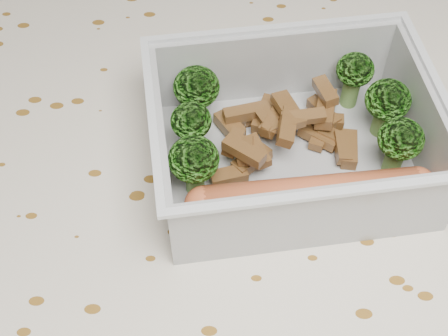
{
  "coord_description": "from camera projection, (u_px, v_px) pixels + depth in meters",
  "views": [
    {
      "loc": [
        0.0,
        -0.23,
        1.08
      ],
      "look_at": [
        -0.0,
        0.0,
        0.78
      ],
      "focal_mm": 50.0,
      "sensor_mm": 36.0,
      "label": 1
    }
  ],
  "objects": [
    {
      "name": "dining_table",
      "position": [
        225.0,
        260.0,
        0.47
      ],
      "size": [
        1.4,
        0.9,
        0.75
      ],
      "color": "brown",
      "rests_on": "ground"
    },
    {
      "name": "tablecloth",
      "position": [
        225.0,
        225.0,
        0.43
      ],
      "size": [
        1.46,
        0.96,
        0.19
      ],
      "color": "beige",
      "rests_on": "dining_table"
    },
    {
      "name": "lunch_container",
      "position": [
        292.0,
        144.0,
        0.4
      ],
      "size": [
        0.2,
        0.16,
        0.06
      ],
      "color": "silver",
      "rests_on": "tablecloth"
    },
    {
      "name": "broccoli_florets",
      "position": [
        284.0,
        116.0,
        0.4
      ],
      "size": [
        0.16,
        0.1,
        0.04
      ],
      "color": "#608C3F",
      "rests_on": "lunch_container"
    },
    {
      "name": "meat_pile",
      "position": [
        286.0,
        128.0,
        0.41
      ],
      "size": [
        0.1,
        0.08,
        0.03
      ],
      "color": "brown",
      "rests_on": "lunch_container"
    },
    {
      "name": "sausage",
      "position": [
        311.0,
        195.0,
        0.38
      ],
      "size": [
        0.15,
        0.04,
        0.02
      ],
      "color": "#C65A33",
      "rests_on": "lunch_container"
    }
  ]
}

